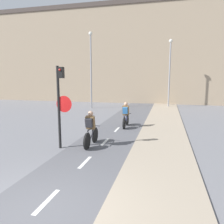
{
  "coord_description": "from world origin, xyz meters",
  "views": [
    {
      "loc": [
        2.65,
        -3.74,
        2.9
      ],
      "look_at": [
        0.0,
        6.84,
        1.2
      ],
      "focal_mm": 35.0,
      "sensor_mm": 36.0,
      "label": 1
    }
  ],
  "objects": [
    {
      "name": "building_row_background",
      "position": [
        0.0,
        23.78,
        5.73
      ],
      "size": [
        60.0,
        5.2,
        11.44
      ],
      "color": "gray",
      "rests_on": "ground_plane"
    },
    {
      "name": "street_lamp_far",
      "position": [
        -4.42,
        16.27,
        4.35
      ],
      "size": [
        0.36,
        0.36,
        7.17
      ],
      "color": "gray",
      "rests_on": "ground_plane"
    },
    {
      "name": "bike_lane",
      "position": [
        0.0,
        0.0,
        0.01
      ],
      "size": [
        2.67,
        60.0,
        0.02
      ],
      "color": "#56565B",
      "rests_on": "ground_plane"
    },
    {
      "name": "cyclist_far",
      "position": [
        0.36,
        8.75,
        0.72
      ],
      "size": [
        0.46,
        1.7,
        1.51
      ],
      "color": "black",
      "rests_on": "ground_plane"
    },
    {
      "name": "cyclist_near",
      "position": [
        -0.43,
        4.82,
        0.72
      ],
      "size": [
        0.46,
        1.72,
        1.53
      ],
      "color": "black",
      "rests_on": "ground_plane"
    },
    {
      "name": "traffic_light_pole",
      "position": [
        -1.52,
        4.28,
        2.09
      ],
      "size": [
        0.67,
        0.25,
        3.38
      ],
      "color": "black",
      "rests_on": "ground_plane"
    },
    {
      "name": "street_lamp_sidewalk",
      "position": [
        2.86,
        18.99,
        4.07
      ],
      "size": [
        0.36,
        0.36,
        6.65
      ],
      "color": "gray",
      "rests_on": "ground_plane"
    },
    {
      "name": "ground_plane",
      "position": [
        0.0,
        0.0,
        0.0
      ],
      "size": [
        120.0,
        120.0,
        0.0
      ],
      "primitive_type": "plane",
      "color": "slate"
    }
  ]
}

